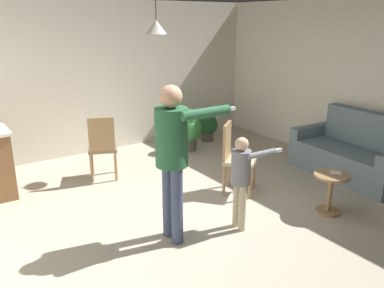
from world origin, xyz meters
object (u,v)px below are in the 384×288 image
Objects in this scene: person_child at (241,173)px; potted_plant_by_wall at (208,124)px; spare_remote_on_table at (336,173)px; dining_chair_near_wall at (235,155)px; person_adult at (173,147)px; dining_chair_by_counter at (102,145)px; side_table_by_couch at (330,189)px; potted_plant_corner at (188,128)px; couch_floral at (352,155)px.

person_child is 1.77× the size of potted_plant_by_wall.
potted_plant_by_wall reaches higher than spare_remote_on_table.
dining_chair_near_wall is 7.69× the size of spare_remote_on_table.
dining_chair_near_wall is at bearing 113.27° from person_adult.
dining_chair_by_counter is 1.59× the size of potted_plant_by_wall.
spare_remote_on_table is at bearing -20.94° from side_table_by_couch.
dining_chair_near_wall reaches higher than potted_plant_by_wall.
person_child reaches higher than potted_plant_corner.
dining_chair_near_wall reaches higher than potted_plant_corner.
couch_floral is 1.47m from spare_remote_on_table.
potted_plant_corner reaches higher than spare_remote_on_table.
side_table_by_couch is 0.83× the size of potted_plant_by_wall.
dining_chair_by_counter and dining_chair_near_wall have the same top height.
person_adult reaches higher than spare_remote_on_table.
spare_remote_on_table is (1.24, -0.36, -0.16)m from person_child.
dining_chair_by_counter is at bearing -158.89° from person_child.
couch_floral is at bearing -75.06° from potted_plant_by_wall.
couch_floral is at bearing 100.04° from person_child.
spare_remote_on_table is (2.00, -0.60, -0.54)m from person_adult.
couch_floral reaches higher than potted_plant_by_wall.
couch_floral is at bearing 24.71° from side_table_by_couch.
couch_floral reaches higher than potted_plant_corner.
potted_plant_by_wall is (2.53, 0.75, -0.20)m from dining_chair_by_counter.
side_table_by_couch is 0.47× the size of person_child.
dining_chair_near_wall reaches higher than side_table_by_couch.
person_adult is at bearing -126.83° from potted_plant_corner.
spare_remote_on_table is (-0.56, -3.43, 0.19)m from potted_plant_by_wall.
dining_chair_by_counter is 2.01m from dining_chair_near_wall.
dining_chair_near_wall is (1.38, 0.60, -0.53)m from person_adult.
spare_remote_on_table is at bearing 73.12° from person_adult.
side_table_by_couch is at bearing -100.09° from potted_plant_by_wall.
dining_chair_by_counter is 1.92m from potted_plant_corner.
potted_plant_corner is (1.13, 2.77, -0.26)m from person_child.
dining_chair_near_wall is at bearing -117.97° from potted_plant_by_wall.
side_table_by_couch is 1.30m from person_child.
person_child is 1.30m from spare_remote_on_table.
potted_plant_by_wall is at bearing 19.41° from couch_floral.
potted_plant_corner is 1.25× the size of potted_plant_by_wall.
couch_floral is at bearing 26.08° from spare_remote_on_table.
potted_plant_by_wall is at bearing 80.70° from spare_remote_on_table.
person_adult is at bearing -132.13° from potted_plant_by_wall.
person_child is at bearing -50.41° from dining_chair_by_counter.
dining_chair_near_wall is 1.59× the size of potted_plant_by_wall.
side_table_by_couch is (-1.35, -0.62, -0.00)m from couch_floral.
dining_chair_by_counter is 3.33m from spare_remote_on_table.
side_table_by_couch is 3.30m from dining_chair_by_counter.
spare_remote_on_table is at bearing 78.70° from dining_chair_near_wall.
person_child is at bearing 14.88° from dining_chair_near_wall.
dining_chair_by_counter is (-1.92, 2.67, 0.22)m from side_table_by_couch.
person_adult is 3.90m from potted_plant_by_wall.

